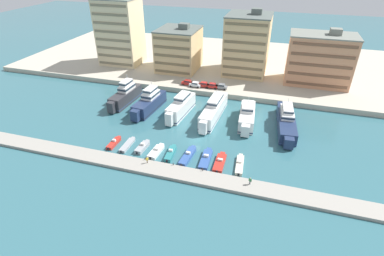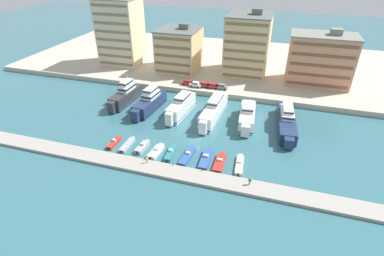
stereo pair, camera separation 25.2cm
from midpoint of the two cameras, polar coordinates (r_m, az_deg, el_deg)
The scene contains 32 objects.
ground_plane at distance 78.31m, azimuth 0.79°, elevation -2.31°, with size 400.00×400.00×0.00m, color #336670.
quay_promenade at distance 133.31m, azimuth 8.49°, elevation 12.16°, with size 180.00×70.00×1.71m, color #BCB29E.
pier_dock at distance 66.91m, azimuth -2.76°, elevation -8.60°, with size 120.00×4.63×0.71m, color #9E998E.
yacht_charcoal_far_left at distance 98.97m, azimuth -12.44°, elevation 6.14°, with size 4.86×17.23×8.98m.
yacht_navy_left at distance 93.11m, azimuth -8.04°, elevation 4.87°, with size 5.77×17.65×8.60m.
yacht_white_mid_left at distance 89.53m, azimuth -2.05°, elevation 4.07°, with size 5.07×17.00×7.79m.
yacht_white_center_left at distance 87.92m, azimuth 4.26°, elevation 3.43°, with size 4.64×21.50×7.70m.
yacht_white_center at distance 86.52m, azimuth 10.54°, elevation 2.25°, with size 5.27×16.97×7.06m.
yacht_navy_center_right at distance 86.88m, azimuth 17.64°, elevation 1.33°, with size 6.08×22.71×7.56m.
motorboat_red_far_left at distance 78.97m, azimuth -14.56°, elevation -2.73°, with size 1.56×6.07×1.34m.
motorboat_grey_left at distance 77.54m, azimuth -12.11°, elevation -3.15°, with size 1.67×7.07×0.81m.
motorboat_grey_mid_left at distance 75.69m, azimuth -9.34°, elevation -3.58°, with size 2.07×6.02×1.61m.
motorboat_white_center_left at distance 73.91m, azimuth -6.75°, elevation -4.42°, with size 2.49×6.68×1.29m.
motorboat_teal_center at distance 72.67m, azimuth -4.03°, elevation -4.84°, with size 2.07×6.93×1.50m.
motorboat_blue_center_right at distance 71.59m, azimuth -0.76°, elevation -5.37°, with size 2.38×8.37×1.52m.
motorboat_blue_mid_right at distance 70.76m, azimuth 2.72°, elevation -5.94°, with size 2.53×8.59×1.54m.
motorboat_red_right at distance 70.06m, azimuth 5.39°, elevation -6.56°, with size 2.29×7.81×1.29m.
motorboat_cream_far_right at distance 70.03m, azimuth 9.14°, elevation -6.91°, with size 2.21×7.95×1.20m.
car_red_far_left at distance 106.46m, azimuth -0.72°, elevation 8.69°, with size 4.11×1.95×1.80m.
car_white_left at distance 104.85m, azimuth 0.76°, elevation 8.33°, with size 4.23×2.19×1.80m.
car_red_mid_left at distance 104.77m, azimuth 2.36°, elevation 8.29°, with size 4.17×2.07×1.80m.
car_red_center_left at distance 104.09m, azimuth 3.97°, elevation 8.09°, with size 4.11×1.93×1.80m.
car_grey_center at distance 103.60m, azimuth 5.75°, elevation 7.89°, with size 4.14×2.01×1.80m.
apartment_block_far_left at distance 129.44m, azimuth -13.40°, elevation 17.43°, with size 16.22×13.02×27.48m.
apartment_block_left at distance 120.06m, azimuth -2.35°, elevation 14.77°, with size 15.15×16.77×17.74m.
apartment_block_mid_left at distance 117.09m, azimuth 10.62°, elevation 15.36°, with size 15.75×17.20×23.60m.
apartment_block_center_left at distance 114.42m, azimuth 23.23°, elevation 11.91°, with size 21.66×12.67×19.18m.
pedestrian_near_edge at distance 64.00m, azimuth 11.07°, elevation -9.80°, with size 0.65×0.37×1.73m.
pedestrian_mid_deck at distance 69.35m, azimuth -8.48°, elevation -5.92°, with size 0.47×0.51×1.68m.
bollard_west at distance 70.80m, azimuth -8.86°, elevation -5.76°, with size 0.20×0.20×0.61m.
bollard_west_mid at distance 68.47m, azimuth -3.54°, elevation -6.83°, with size 0.20×0.20×0.61m.
bollard_east_mid at distance 66.79m, azimuth 2.12°, elevation -7.91°, with size 0.20×0.20×0.61m.
Camera 2 is at (18.24, -62.99, 42.82)m, focal length 28.00 mm.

